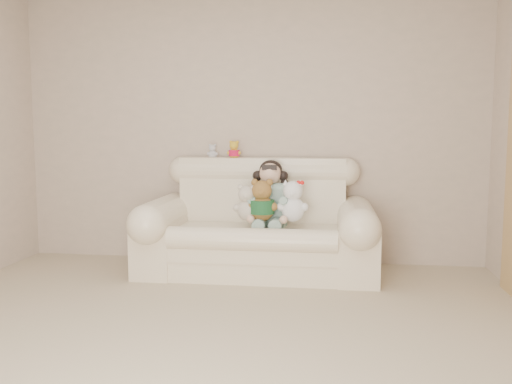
# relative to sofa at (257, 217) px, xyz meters

# --- Properties ---
(floor) EXTENTS (5.00, 5.00, 0.00)m
(floor) POSITION_rel_sofa_xyz_m (-0.14, -2.00, -0.52)
(floor) COLOR tan
(floor) RESTS_ON ground
(wall_back) EXTENTS (4.50, 0.00, 4.50)m
(wall_back) POSITION_rel_sofa_xyz_m (-0.14, 0.50, 0.78)
(wall_back) COLOR #B4A08F
(wall_back) RESTS_ON ground
(sofa) EXTENTS (2.10, 0.95, 1.03)m
(sofa) POSITION_rel_sofa_xyz_m (0.00, 0.00, 0.00)
(sofa) COLOR beige
(sofa) RESTS_ON floor
(seated_child) EXTENTS (0.42, 0.49, 0.61)m
(seated_child) POSITION_rel_sofa_xyz_m (0.11, 0.08, 0.21)
(seated_child) COLOR #2F6F5C
(seated_child) RESTS_ON sofa
(brown_teddy) EXTENTS (0.29, 0.22, 0.43)m
(brown_teddy) POSITION_rel_sofa_xyz_m (0.05, -0.11, 0.20)
(brown_teddy) COLOR brown
(brown_teddy) RESTS_ON sofa
(white_cat) EXTENTS (0.32, 0.27, 0.43)m
(white_cat) POSITION_rel_sofa_xyz_m (0.32, -0.09, 0.20)
(white_cat) COLOR white
(white_cat) RESTS_ON sofa
(cream_teddy) EXTENTS (0.29, 0.26, 0.37)m
(cream_teddy) POSITION_rel_sofa_xyz_m (-0.08, -0.10, 0.17)
(cream_teddy) COLOR beige
(cream_teddy) RESTS_ON sofa
(yellow_mini_bear) EXTENTS (0.16, 0.15, 0.21)m
(yellow_mini_bear) POSITION_rel_sofa_xyz_m (-0.27, 0.36, 0.60)
(yellow_mini_bear) COLOR gold
(yellow_mini_bear) RESTS_ON sofa
(grey_mini_plush) EXTENTS (0.11, 0.09, 0.17)m
(grey_mini_plush) POSITION_rel_sofa_xyz_m (-0.49, 0.39, 0.58)
(grey_mini_plush) COLOR silver
(grey_mini_plush) RESTS_ON sofa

